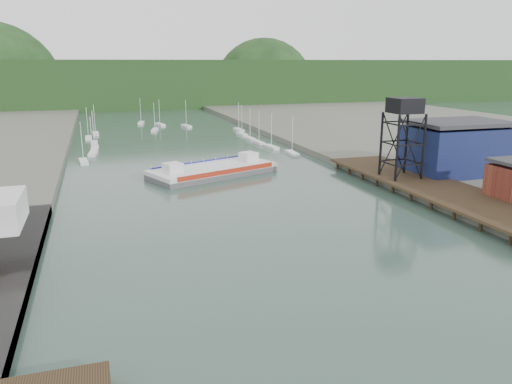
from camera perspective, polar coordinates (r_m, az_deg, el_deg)
east_pier at (r=97.77m, az=21.23°, el=-0.05°), size 14.00×70.00×2.45m
lift_tower at (r=104.62m, az=16.62°, el=8.91°), size 6.50×6.50×16.00m
blue_shed at (r=116.22m, az=21.92°, el=4.71°), size 20.50×14.50×11.30m
marina_sailboats at (r=170.19m, az=-9.56°, el=6.14°), size 57.71×92.65×0.90m
distant_hills at (r=330.52m, az=-14.55°, el=11.69°), size 500.00×120.00×80.00m
chain_ferry at (r=113.75m, az=-4.94°, el=2.51°), size 30.90×21.16×4.13m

